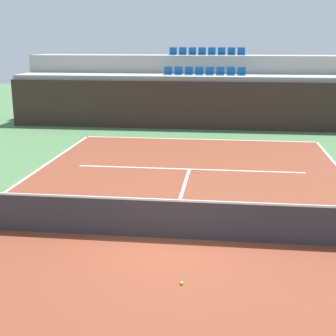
{
  "coord_description": "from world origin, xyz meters",
  "views": [
    {
      "loc": [
        1.31,
        -10.63,
        4.56
      ],
      "look_at": [
        -0.25,
        2.0,
        1.2
      ],
      "focal_mm": 51.85,
      "sensor_mm": 36.0,
      "label": 1
    }
  ],
  "objects": [
    {
      "name": "seating_row_lower",
      "position": [
        -0.0,
        16.2,
        2.85
      ],
      "size": [
        4.43,
        0.44,
        0.44
      ],
      "color": "#145193",
      "rests_on": "stands_tier_lower"
    },
    {
      "name": "baseline_far",
      "position": [
        0.0,
        11.95,
        0.01
      ],
      "size": [
        11.0,
        0.1,
        0.0
      ],
      "primitive_type": "cube",
      "color": "white",
      "rests_on": "court_surface"
    },
    {
      "name": "service_line_far",
      "position": [
        0.0,
        6.4,
        0.01
      ],
      "size": [
        8.26,
        0.1,
        0.0
      ],
      "primitive_type": "cube",
      "color": "white",
      "rests_on": "court_surface"
    },
    {
      "name": "court_surface",
      "position": [
        0.0,
        0.0,
        0.01
      ],
      "size": [
        11.0,
        24.0,
        0.01
      ],
      "primitive_type": "cube",
      "color": "brown",
      "rests_on": "ground_plane"
    },
    {
      "name": "ground_plane",
      "position": [
        0.0,
        0.0,
        0.0
      ],
      "size": [
        80.0,
        80.0,
        0.0
      ],
      "primitive_type": "plane",
      "color": "#477042"
    },
    {
      "name": "tennis_ball_0",
      "position": [
        0.54,
        -2.22,
        0.04
      ],
      "size": [
        0.07,
        0.07,
        0.07
      ],
      "primitive_type": "sphere",
      "color": "#CCE033",
      "rests_on": "court_surface"
    },
    {
      "name": "seating_row_upper",
      "position": [
        -0.0,
        18.6,
        3.84
      ],
      "size": [
        4.43,
        0.44,
        0.44
      ],
      "color": "#145193",
      "rests_on": "stands_tier_upper"
    },
    {
      "name": "tennis_net",
      "position": [
        0.0,
        0.0,
        0.51
      ],
      "size": [
        11.08,
        0.08,
        1.07
      ],
      "color": "black",
      "rests_on": "court_surface"
    },
    {
      "name": "stands_tier_lower",
      "position": [
        0.0,
        16.11,
        1.36
      ],
      "size": [
        20.72,
        2.4,
        2.73
      ],
      "primitive_type": "cube",
      "color": "#9E9E99",
      "rests_on": "ground_plane"
    },
    {
      "name": "stands_tier_upper",
      "position": [
        0.0,
        18.51,
        1.86
      ],
      "size": [
        20.72,
        2.4,
        3.72
      ],
      "primitive_type": "cube",
      "color": "#9E9E99",
      "rests_on": "ground_plane"
    },
    {
      "name": "centre_service_line",
      "position": [
        0.0,
        3.2,
        0.01
      ],
      "size": [
        0.1,
        6.4,
        0.0
      ],
      "primitive_type": "cube",
      "color": "white",
      "rests_on": "court_surface"
    },
    {
      "name": "back_wall",
      "position": [
        0.0,
        14.76,
        1.26
      ],
      "size": [
        20.72,
        0.3,
        2.51
      ],
      "primitive_type": "cube",
      "color": "#33231E",
      "rests_on": "ground_plane"
    }
  ]
}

